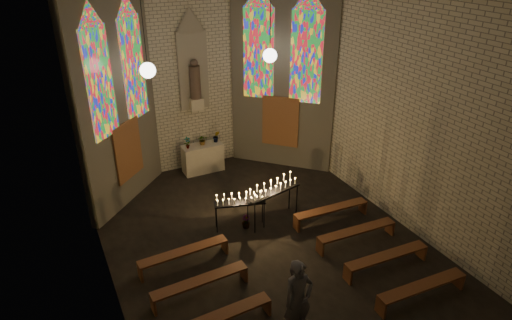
# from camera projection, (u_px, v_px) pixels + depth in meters

# --- Properties ---
(floor) EXTENTS (12.00, 12.00, 0.00)m
(floor) POSITION_uv_depth(u_px,v_px,m) (277.00, 258.00, 11.86)
(floor) COLOR black
(floor) RESTS_ON ground
(room) EXTENTS (8.22, 12.43, 7.00)m
(room) POSITION_uv_depth(u_px,v_px,m) (222.00, 85.00, 12.90)
(room) COLOR beige
(room) RESTS_ON ground
(altar) EXTENTS (1.40, 0.60, 1.00)m
(altar) POSITION_uv_depth(u_px,v_px,m) (203.00, 158.00, 16.01)
(altar) COLOR beige
(altar) RESTS_ON ground
(flower_vase_left) EXTENTS (0.24, 0.18, 0.42)m
(flower_vase_left) POSITION_uv_depth(u_px,v_px,m) (187.00, 143.00, 15.45)
(flower_vase_left) COLOR #4C723F
(flower_vase_left) RESTS_ON altar
(flower_vase_center) EXTENTS (0.38, 0.34, 0.36)m
(flower_vase_center) POSITION_uv_depth(u_px,v_px,m) (203.00, 140.00, 15.74)
(flower_vase_center) COLOR #4C723F
(flower_vase_center) RESTS_ON altar
(flower_vase_right) EXTENTS (0.28, 0.26, 0.42)m
(flower_vase_right) POSITION_uv_depth(u_px,v_px,m) (216.00, 136.00, 15.93)
(flower_vase_right) COLOR #4C723F
(flower_vase_right) RESTS_ON altar
(aisle_flower_pot) EXTENTS (0.29, 0.29, 0.40)m
(aisle_flower_pot) POSITION_uv_depth(u_px,v_px,m) (246.00, 222.00, 13.01)
(aisle_flower_pot) COLOR #4C723F
(aisle_flower_pot) RESTS_ON ground
(votive_stand_left) EXTENTS (1.47, 0.73, 1.05)m
(votive_stand_left) POSITION_uv_depth(u_px,v_px,m) (240.00, 200.00, 12.70)
(votive_stand_left) COLOR black
(votive_stand_left) RESTS_ON ground
(votive_stand_right) EXTENTS (1.76, 0.77, 1.26)m
(votive_stand_right) POSITION_uv_depth(u_px,v_px,m) (273.00, 188.00, 12.95)
(votive_stand_right) COLOR black
(votive_stand_right) RESTS_ON ground
(pew_left_0) EXTENTS (2.33, 0.43, 0.45)m
(pew_left_0) POSITION_uv_depth(u_px,v_px,m) (184.00, 253.00, 11.47)
(pew_left_0) COLOR #562E18
(pew_left_0) RESTS_ON ground
(pew_right_0) EXTENTS (2.33, 0.43, 0.45)m
(pew_right_0) POSITION_uv_depth(u_px,v_px,m) (331.00, 210.00, 13.24)
(pew_right_0) COLOR #562E18
(pew_right_0) RESTS_ON ground
(pew_left_1) EXTENTS (2.33, 0.43, 0.45)m
(pew_left_1) POSITION_uv_depth(u_px,v_px,m) (200.00, 282.00, 10.51)
(pew_left_1) COLOR #562E18
(pew_left_1) RESTS_ON ground
(pew_right_1) EXTENTS (2.33, 0.43, 0.45)m
(pew_right_1) POSITION_uv_depth(u_px,v_px,m) (357.00, 232.00, 12.28)
(pew_right_1) COLOR #562E18
(pew_right_1) RESTS_ON ground
(pew_left_2) EXTENTS (2.33, 0.43, 0.45)m
(pew_left_2) POSITION_uv_depth(u_px,v_px,m) (220.00, 318.00, 9.55)
(pew_left_2) COLOR #562E18
(pew_left_2) RESTS_ON ground
(pew_right_2) EXTENTS (2.33, 0.43, 0.45)m
(pew_right_2) POSITION_uv_depth(u_px,v_px,m) (387.00, 257.00, 11.32)
(pew_right_2) COLOR #562E18
(pew_right_2) RESTS_ON ground
(pew_right_3) EXTENTS (2.33, 0.43, 0.45)m
(pew_right_3) POSITION_uv_depth(u_px,v_px,m) (422.00, 288.00, 10.36)
(pew_right_3) COLOR #562E18
(pew_right_3) RESTS_ON ground
(visitor) EXTENTS (0.69, 0.47, 1.84)m
(visitor) POSITION_uv_depth(u_px,v_px,m) (298.00, 300.00, 9.24)
(visitor) COLOR #44454D
(visitor) RESTS_ON ground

